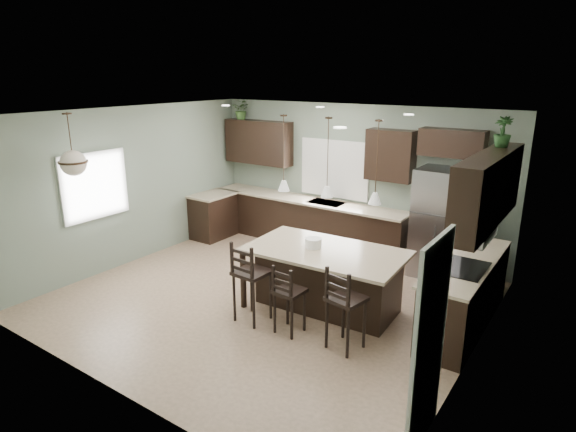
# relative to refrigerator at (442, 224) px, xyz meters

# --- Properties ---
(ground) EXTENTS (6.00, 6.00, 0.00)m
(ground) POSITION_rel_refrigerator_xyz_m (-1.87, -2.40, -0.93)
(ground) COLOR #9E8466
(ground) RESTS_ON ground
(pantry_door) EXTENTS (0.04, 0.82, 2.04)m
(pantry_door) POSITION_rel_refrigerator_xyz_m (1.11, -3.95, 0.09)
(pantry_door) COLOR white
(pantry_door) RESTS_ON ground
(window_back) EXTENTS (1.35, 0.02, 1.00)m
(window_back) POSITION_rel_refrigerator_xyz_m (-2.27, 0.34, 0.62)
(window_back) COLOR white
(window_back) RESTS_ON room_shell
(window_left) EXTENTS (0.02, 1.10, 1.00)m
(window_left) POSITION_rel_refrigerator_xyz_m (-4.85, -3.20, 0.62)
(window_left) COLOR white
(window_left) RESTS_ON room_shell
(left_return_cabs) EXTENTS (0.60, 0.90, 0.90)m
(left_return_cabs) POSITION_rel_refrigerator_xyz_m (-4.57, -0.70, -0.48)
(left_return_cabs) COLOR black
(left_return_cabs) RESTS_ON ground
(left_return_countertop) EXTENTS (0.66, 0.96, 0.04)m
(left_return_countertop) POSITION_rel_refrigerator_xyz_m (-4.55, -0.70, -0.01)
(left_return_countertop) COLOR beige
(left_return_countertop) RESTS_ON left_return_cabs
(back_lower_cabs) EXTENTS (4.20, 0.60, 0.90)m
(back_lower_cabs) POSITION_rel_refrigerator_xyz_m (-2.72, 0.05, -0.48)
(back_lower_cabs) COLOR black
(back_lower_cabs) RESTS_ON ground
(back_countertop) EXTENTS (4.20, 0.66, 0.04)m
(back_countertop) POSITION_rel_refrigerator_xyz_m (-2.72, 0.03, -0.01)
(back_countertop) COLOR beige
(back_countertop) RESTS_ON back_lower_cabs
(sink_inset) EXTENTS (0.70, 0.45, 0.01)m
(sink_inset) POSITION_rel_refrigerator_xyz_m (-2.27, 0.03, 0.01)
(sink_inset) COLOR gray
(sink_inset) RESTS_ON back_countertop
(faucet) EXTENTS (0.02, 0.02, 0.28)m
(faucet) POSITION_rel_refrigerator_xyz_m (-2.27, 0.00, 0.16)
(faucet) COLOR silver
(faucet) RESTS_ON back_countertop
(back_upper_left) EXTENTS (1.55, 0.34, 0.90)m
(back_upper_left) POSITION_rel_refrigerator_xyz_m (-4.02, 0.18, 1.02)
(back_upper_left) COLOR black
(back_upper_left) RESTS_ON room_shell
(back_upper_right) EXTENTS (0.85, 0.34, 0.90)m
(back_upper_right) POSITION_rel_refrigerator_xyz_m (-1.07, 0.18, 1.02)
(back_upper_right) COLOR black
(back_upper_right) RESTS_ON room_shell
(fridge_header) EXTENTS (1.05, 0.34, 0.45)m
(fridge_header) POSITION_rel_refrigerator_xyz_m (-0.02, 0.18, 1.32)
(fridge_header) COLOR black
(fridge_header) RESTS_ON room_shell
(right_lower_cabs) EXTENTS (0.60, 2.35, 0.90)m
(right_lower_cabs) POSITION_rel_refrigerator_xyz_m (0.83, -1.52, -0.48)
(right_lower_cabs) COLOR black
(right_lower_cabs) RESTS_ON ground
(right_countertop) EXTENTS (0.66, 2.35, 0.04)m
(right_countertop) POSITION_rel_refrigerator_xyz_m (0.81, -1.52, -0.01)
(right_countertop) COLOR beige
(right_countertop) RESTS_ON right_lower_cabs
(cooktop) EXTENTS (0.58, 0.75, 0.02)m
(cooktop) POSITION_rel_refrigerator_xyz_m (0.81, -1.80, 0.02)
(cooktop) COLOR black
(cooktop) RESTS_ON right_countertop
(wall_oven_front) EXTENTS (0.01, 0.72, 0.60)m
(wall_oven_front) POSITION_rel_refrigerator_xyz_m (0.53, -1.80, -0.48)
(wall_oven_front) COLOR gray
(wall_oven_front) RESTS_ON right_lower_cabs
(right_upper_cabs) EXTENTS (0.34, 2.35, 0.90)m
(right_upper_cabs) POSITION_rel_refrigerator_xyz_m (0.96, -1.52, 1.02)
(right_upper_cabs) COLOR black
(right_upper_cabs) RESTS_ON room_shell
(microwave) EXTENTS (0.40, 0.75, 0.40)m
(microwave) POSITION_rel_refrigerator_xyz_m (0.91, -1.80, 0.62)
(microwave) COLOR gray
(microwave) RESTS_ON right_upper_cabs
(refrigerator) EXTENTS (0.90, 0.74, 1.85)m
(refrigerator) POSITION_rel_refrigerator_xyz_m (0.00, 0.00, 0.00)
(refrigerator) COLOR gray
(refrigerator) RESTS_ON ground
(kitchen_island) EXTENTS (2.31, 1.39, 0.92)m
(kitchen_island) POSITION_rel_refrigerator_xyz_m (-0.98, -2.19, -0.46)
(kitchen_island) COLOR black
(kitchen_island) RESTS_ON ground
(serving_dish) EXTENTS (0.24, 0.24, 0.14)m
(serving_dish) POSITION_rel_refrigerator_xyz_m (-1.18, -2.20, 0.07)
(serving_dish) COLOR white
(serving_dish) RESTS_ON kitchen_island
(bar_stool_left) EXTENTS (0.46, 0.46, 1.18)m
(bar_stool_left) POSITION_rel_refrigerator_xyz_m (-1.65, -3.05, -0.33)
(bar_stool_left) COLOR black
(bar_stool_left) RESTS_ON ground
(bar_stool_center) EXTENTS (0.38, 0.38, 0.98)m
(bar_stool_center) POSITION_rel_refrigerator_xyz_m (-1.03, -3.03, -0.44)
(bar_stool_center) COLOR black
(bar_stool_center) RESTS_ON ground
(bar_stool_right) EXTENTS (0.48, 0.48, 1.12)m
(bar_stool_right) POSITION_rel_refrigerator_xyz_m (-0.24, -2.96, -0.37)
(bar_stool_right) COLOR black
(bar_stool_right) RESTS_ON ground
(pendant_left) EXTENTS (0.17, 0.17, 1.10)m
(pendant_left) POSITION_rel_refrigerator_xyz_m (-1.68, -2.23, 1.32)
(pendant_left) COLOR white
(pendant_left) RESTS_ON room_shell
(pendant_center) EXTENTS (0.17, 0.17, 1.10)m
(pendant_center) POSITION_rel_refrigerator_xyz_m (-0.98, -2.19, 1.32)
(pendant_center) COLOR silver
(pendant_center) RESTS_ON room_shell
(pendant_right) EXTENTS (0.17, 0.17, 1.10)m
(pendant_right) POSITION_rel_refrigerator_xyz_m (-0.29, -2.16, 1.32)
(pendant_right) COLOR silver
(pendant_right) RESTS_ON room_shell
(chandelier) EXTENTS (0.43, 0.43, 0.94)m
(chandelier) POSITION_rel_refrigerator_xyz_m (-4.47, -3.75, 1.40)
(chandelier) COLOR beige
(chandelier) RESTS_ON room_shell
(plant_back_left) EXTENTS (0.43, 0.40, 0.40)m
(plant_back_left) POSITION_rel_refrigerator_xyz_m (-4.43, 0.15, 1.68)
(plant_back_left) COLOR #325425
(plant_back_left) RESTS_ON back_upper_left
(plant_right_wall) EXTENTS (0.24, 0.24, 0.40)m
(plant_right_wall) POSITION_rel_refrigerator_xyz_m (0.93, -0.92, 1.68)
(plant_right_wall) COLOR #21491F
(plant_right_wall) RESTS_ON right_upper_cabs
(room_shell) EXTENTS (6.00, 6.00, 6.00)m
(room_shell) POSITION_rel_refrigerator_xyz_m (-1.87, -2.40, 0.77)
(room_shell) COLOR slate
(room_shell) RESTS_ON ground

